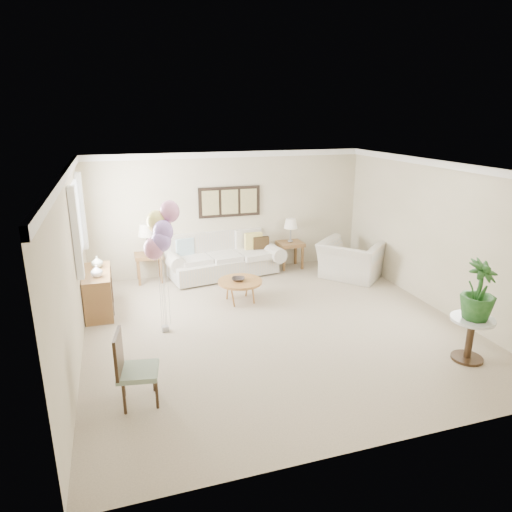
# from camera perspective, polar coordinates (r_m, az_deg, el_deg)

# --- Properties ---
(ground_plane) EXTENTS (6.00, 6.00, 0.00)m
(ground_plane) POSITION_cam_1_polar(r_m,az_deg,el_deg) (7.61, 2.45, -8.77)
(ground_plane) COLOR #BAA98E
(room_shell) EXTENTS (6.04, 6.04, 2.60)m
(room_shell) POSITION_cam_1_polar(r_m,az_deg,el_deg) (7.09, 1.53, 3.31)
(room_shell) COLOR beige
(room_shell) RESTS_ON ground
(wall_art_triptych) EXTENTS (1.35, 0.06, 0.65)m
(wall_art_triptych) POSITION_cam_1_polar(r_m,az_deg,el_deg) (9.84, -3.32, 6.78)
(wall_art_triptych) COLOR black
(wall_art_triptych) RESTS_ON ground
(sofa) EXTENTS (2.62, 1.26, 0.92)m
(sofa) POSITION_cam_1_polar(r_m,az_deg,el_deg) (9.85, -4.17, -0.36)
(sofa) COLOR beige
(sofa) RESTS_ON ground
(end_table_left) EXTENTS (0.55, 0.50, 0.60)m
(end_table_left) POSITION_cam_1_polar(r_m,az_deg,el_deg) (9.66, -13.29, -0.24)
(end_table_left) COLOR brown
(end_table_left) RESTS_ON ground
(end_table_right) EXTENTS (0.55, 0.50, 0.60)m
(end_table_right) POSITION_cam_1_polar(r_m,az_deg,el_deg) (10.30, 4.30, 1.23)
(end_table_right) COLOR brown
(end_table_right) RESTS_ON ground
(lamp_left) EXTENTS (0.35, 0.35, 0.62)m
(lamp_left) POSITION_cam_1_polar(r_m,az_deg,el_deg) (9.51, -13.52, 3.06)
(lamp_left) COLOR gray
(lamp_left) RESTS_ON end_table_left
(lamp_right) EXTENTS (0.31, 0.31, 0.54)m
(lamp_right) POSITION_cam_1_polar(r_m,az_deg,el_deg) (10.17, 4.36, 3.98)
(lamp_right) COLOR gray
(lamp_right) RESTS_ON end_table_right
(coffee_table) EXTENTS (0.82, 0.82, 0.41)m
(coffee_table) POSITION_cam_1_polar(r_m,az_deg,el_deg) (8.42, -2.00, -3.29)
(coffee_table) COLOR #A1642E
(coffee_table) RESTS_ON ground
(decor_bowl) EXTENTS (0.31, 0.31, 0.06)m
(decor_bowl) POSITION_cam_1_polar(r_m,az_deg,el_deg) (8.38, -2.23, -2.93)
(decor_bowl) COLOR #2A2320
(decor_bowl) RESTS_ON coffee_table
(armchair) EXTENTS (1.59, 1.61, 0.79)m
(armchair) POSITION_cam_1_polar(r_m,az_deg,el_deg) (9.85, 11.74, -0.48)
(armchair) COLOR beige
(armchair) RESTS_ON ground
(side_table) EXTENTS (0.59, 0.59, 0.64)m
(side_table) POSITION_cam_1_polar(r_m,az_deg,el_deg) (7.10, 25.32, -8.19)
(side_table) COLOR silver
(side_table) RESTS_ON ground
(potted_plant) EXTENTS (0.58, 0.58, 0.83)m
(potted_plant) POSITION_cam_1_polar(r_m,az_deg,el_deg) (6.89, 26.11, -3.89)
(potted_plant) COLOR #164515
(potted_plant) RESTS_ON side_table
(accent_chair) EXTENTS (0.53, 0.53, 0.95)m
(accent_chair) POSITION_cam_1_polar(r_m,az_deg,el_deg) (5.72, -15.28, -13.23)
(accent_chair) COLOR gray
(accent_chair) RESTS_ON ground
(credenza) EXTENTS (0.46, 1.20, 0.74)m
(credenza) POSITION_cam_1_polar(r_m,az_deg,el_deg) (8.47, -19.09, -4.24)
(credenza) COLOR brown
(credenza) RESTS_ON ground
(vase_white) EXTENTS (0.23, 0.23, 0.20)m
(vase_white) POSITION_cam_1_polar(r_m,az_deg,el_deg) (8.05, -19.30, -1.79)
(vase_white) COLOR white
(vase_white) RESTS_ON credenza
(vase_sage) EXTENTS (0.22, 0.22, 0.21)m
(vase_sage) POSITION_cam_1_polar(r_m,az_deg,el_deg) (8.54, -19.24, -0.69)
(vase_sage) COLOR #B5C0A8
(vase_sage) RESTS_ON credenza
(balloon_cluster) EXTENTS (0.59, 0.51, 2.10)m
(balloon_cluster) POSITION_cam_1_polar(r_m,az_deg,el_deg) (7.03, -11.80, 3.03)
(balloon_cluster) COLOR gray
(balloon_cluster) RESTS_ON ground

